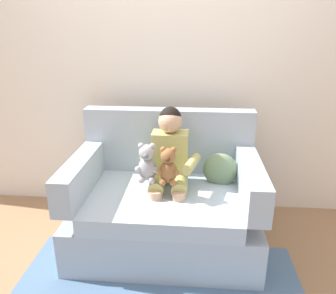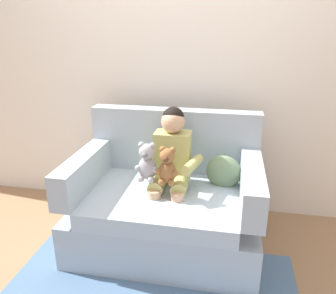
{
  "view_description": "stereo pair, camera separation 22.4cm",
  "coord_description": "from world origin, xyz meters",
  "px_view_note": "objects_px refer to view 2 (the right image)",
  "views": [
    {
      "loc": [
        0.2,
        -2.15,
        1.58
      ],
      "look_at": [
        0.03,
        -0.05,
        0.81
      ],
      "focal_mm": 35.78,
      "sensor_mm": 36.0,
      "label": 1
    },
    {
      "loc": [
        0.42,
        -2.12,
        1.58
      ],
      "look_at": [
        0.03,
        -0.05,
        0.81
      ],
      "focal_mm": 35.78,
      "sensor_mm": 36.0,
      "label": 2
    }
  ],
  "objects_px": {
    "seated_child": "(171,160)",
    "throw_pillow": "(224,172)",
    "armchair": "(167,205)",
    "plush_grey": "(147,163)",
    "plush_brown": "(167,166)"
  },
  "relations": [
    {
      "from": "plush_grey",
      "to": "plush_brown",
      "type": "bearing_deg",
      "value": -4.04
    },
    {
      "from": "plush_brown",
      "to": "throw_pillow",
      "type": "xyz_separation_m",
      "value": [
        0.37,
        0.27,
        -0.13
      ]
    },
    {
      "from": "plush_brown",
      "to": "seated_child",
      "type": "bearing_deg",
      "value": 70.24
    },
    {
      "from": "plush_grey",
      "to": "throw_pillow",
      "type": "distance_m",
      "value": 0.59
    },
    {
      "from": "throw_pillow",
      "to": "plush_grey",
      "type": "bearing_deg",
      "value": -154.59
    },
    {
      "from": "plush_brown",
      "to": "throw_pillow",
      "type": "distance_m",
      "value": 0.48
    },
    {
      "from": "plush_grey",
      "to": "throw_pillow",
      "type": "xyz_separation_m",
      "value": [
        0.52,
        0.24,
        -0.14
      ]
    },
    {
      "from": "armchair",
      "to": "plush_grey",
      "type": "height_order",
      "value": "armchair"
    },
    {
      "from": "armchair",
      "to": "throw_pillow",
      "type": "bearing_deg",
      "value": 17.57
    },
    {
      "from": "throw_pillow",
      "to": "plush_brown",
      "type": "bearing_deg",
      "value": -143.91
    },
    {
      "from": "seated_child",
      "to": "plush_grey",
      "type": "height_order",
      "value": "seated_child"
    },
    {
      "from": "armchair",
      "to": "plush_grey",
      "type": "distance_m",
      "value": 0.41
    },
    {
      "from": "plush_grey",
      "to": "armchair",
      "type": "bearing_deg",
      "value": 51.81
    },
    {
      "from": "seated_child",
      "to": "throw_pillow",
      "type": "xyz_separation_m",
      "value": [
        0.38,
        0.1,
        -0.11
      ]
    },
    {
      "from": "armchair",
      "to": "plush_brown",
      "type": "height_order",
      "value": "armchair"
    }
  ]
}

